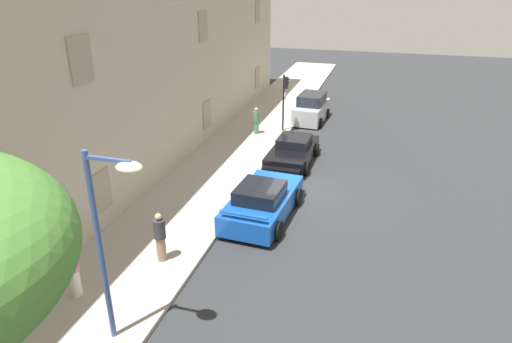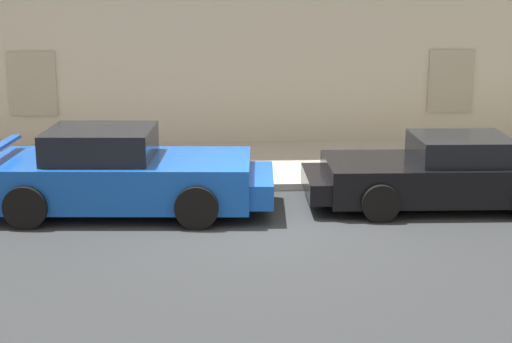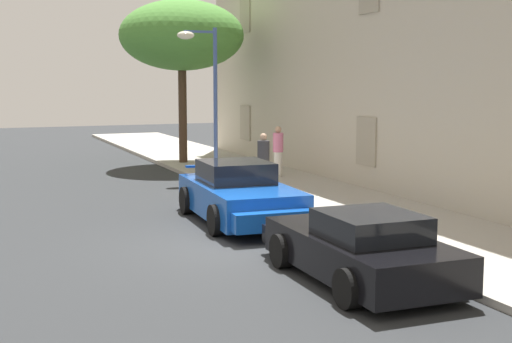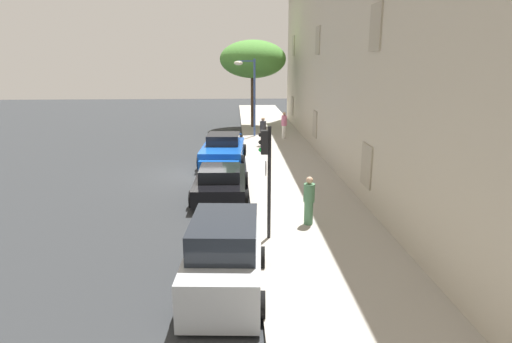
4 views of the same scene
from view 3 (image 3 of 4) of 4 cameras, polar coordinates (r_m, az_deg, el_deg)
name	(u,v)px [view 3 (image 3 of 4)]	position (r m, az deg, el deg)	size (l,w,h in m)	color
ground_plane	(234,245)	(15.20, -1.80, -5.94)	(80.00, 80.00, 0.00)	#2B2D30
sidewalk	(403,226)	(17.14, 11.67, -4.32)	(60.00, 4.10, 0.14)	#A8A399
sportscar_red_lead	(242,197)	(17.47, -1.17, -2.03)	(4.98, 2.47, 1.46)	#144CB2
sportscar_yellow_flank	(357,247)	(12.76, 8.05, -6.02)	(4.58, 2.21, 1.26)	black
tree_near_kerb	(182,36)	(28.96, -5.97, 10.75)	(4.95, 4.95, 6.48)	#473323
street_lamp	(203,73)	(24.75, -4.27, 7.89)	(0.44, 1.42, 5.11)	#3F5999
pedestrian_admiring	(278,151)	(24.70, 1.78, 1.67)	(0.41, 0.41, 1.74)	silver
pedestrian_bystander	(263,160)	(22.01, 0.60, 0.90)	(0.48, 0.48, 1.71)	#8C7259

